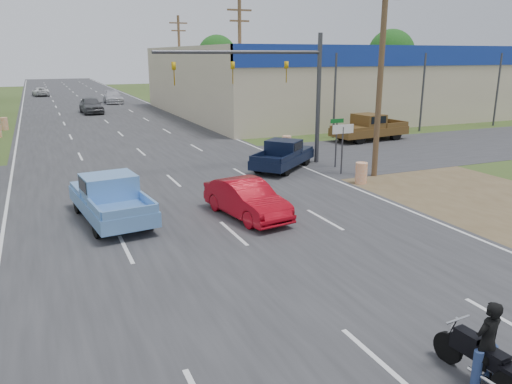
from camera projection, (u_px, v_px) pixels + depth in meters
name	position (u px, v px, depth m)	size (l,w,h in m)	color
ground	(378.00, 362.00, 9.89)	(200.00, 200.00, 0.00)	#35441B
main_road	(106.00, 122.00, 45.21)	(15.00, 180.00, 0.02)	#2D2D30
cross_road	(164.00, 172.00, 25.78)	(120.00, 10.00, 0.02)	#2D2D30
dirt_verge	(440.00, 187.00, 22.97)	(8.00, 18.00, 0.01)	brown
big_box_store	(395.00, 78.00, 56.63)	(50.00, 28.10, 6.60)	#B7A88C
utility_pole_1	(381.00, 67.00, 23.62)	(2.00, 0.28, 10.00)	#4C3823
utility_pole_2	(240.00, 62.00, 39.52)	(2.00, 0.28, 10.00)	#4C3823
utility_pole_3	(180.00, 60.00, 55.42)	(2.00, 0.28, 10.00)	#4C3823
tree_3	(391.00, 53.00, 91.30)	(8.40, 8.40, 10.40)	#422D19
tree_5	(217.00, 54.00, 103.81)	(7.98, 7.98, 9.88)	#422D19
barrel_0	(361.00, 173.00, 23.44)	(0.56, 0.56, 1.00)	orange
barrel_1	(287.00, 144.00, 31.11)	(0.56, 0.56, 1.00)	orange
barrel_3	(4.00, 124.00, 40.15)	(0.56, 0.56, 1.00)	orange
lane_sign	(343.00, 137.00, 24.91)	(1.20, 0.08, 2.52)	#3F3F44
street_name_sign	(336.00, 138.00, 26.55)	(0.80, 0.08, 2.61)	#3F3F44
signal_mast	(274.00, 76.00, 25.87)	(9.12, 0.40, 7.00)	#3F3F44
red_convertible	(247.00, 199.00, 18.50)	(1.46, 4.20, 1.38)	#A40714
motorcycle	(487.00, 365.00, 9.04)	(0.62, 2.03, 1.03)	black
rider	(487.00, 347.00, 8.99)	(0.58, 0.38, 1.59)	black
blue_pickup	(110.00, 197.00, 18.17)	(2.57, 5.35, 1.71)	black
navy_pickup	(284.00, 154.00, 26.40)	(4.72, 4.39, 1.55)	black
brown_pickup	(368.00, 127.00, 35.06)	(5.82, 2.79, 1.86)	black
distant_car_grey	(91.00, 105.00, 51.32)	(1.98, 4.91, 1.67)	#4D4E51
distant_car_silver	(113.00, 97.00, 62.11)	(2.10, 5.16, 1.50)	silver
distant_car_white	(40.00, 92.00, 72.71)	(2.05, 4.44, 1.23)	silver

